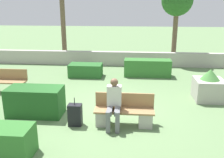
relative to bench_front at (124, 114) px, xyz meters
name	(u,v)px	position (x,y,z in m)	size (l,w,h in m)	color
ground_plane	(104,111)	(-0.64, 0.80, -0.32)	(60.00, 60.00, 0.00)	#607F51
perimeter_wall	(117,59)	(-0.64, 6.81, 0.05)	(14.88, 0.30, 0.74)	#ADA89E
bench_front	(124,114)	(0.00, 0.00, 0.00)	(1.61, 0.48, 0.85)	#937047
bench_left_side	(3,84)	(-4.59, 2.24, 0.01)	(1.72, 0.48, 0.85)	#937047
person_seated_man	(114,101)	(-0.27, -0.14, 0.41)	(0.38, 0.63, 1.32)	slate
hedge_block_near_left	(86,70)	(-1.93, 4.58, -0.03)	(1.47, 0.81, 0.57)	#286028
hedge_block_near_right	(147,68)	(0.86, 4.89, 0.07)	(2.09, 0.69, 0.77)	#33702D
hedge_block_mid_left	(35,101)	(-2.64, 0.42, 0.11)	(1.60, 0.79, 0.84)	#235623
planter_corner_left	(209,87)	(2.81, 2.11, 0.15)	(0.96, 0.96, 1.09)	#ADA89E
suitcase	(75,115)	(-1.32, -0.15, -0.01)	(0.36, 0.25, 0.80)	black
tree_center_left	(177,2)	(2.43, 7.72, 2.97)	(1.65, 1.65, 4.18)	brown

